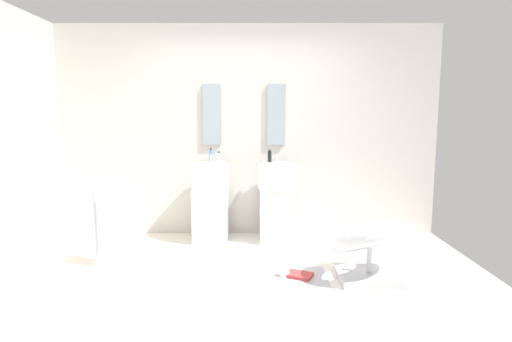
{
  "coord_description": "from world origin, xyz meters",
  "views": [
    {
      "loc": [
        0.15,
        -3.58,
        1.52
      ],
      "look_at": [
        0.15,
        0.55,
        0.95
      ],
      "focal_mm": 29.18,
      "sensor_mm": 36.0,
      "label": 1
    }
  ],
  "objects_px": {
    "magazine_red": "(299,275)",
    "coffee_mug": "(284,272)",
    "towel_rack": "(110,206)",
    "soap_bottle_black": "(269,156)",
    "pedestal_sink_left": "(210,200)",
    "pedestal_sink_right": "(277,200)",
    "lounge_chair": "(369,243)",
    "soap_bottle_blue": "(211,156)",
    "soap_bottle_white": "(219,158)"
  },
  "relations": [
    {
      "from": "coffee_mug",
      "to": "soap_bottle_blue",
      "type": "relative_size",
      "value": 0.51
    },
    {
      "from": "coffee_mug",
      "to": "soap_bottle_black",
      "type": "xyz_separation_m",
      "value": [
        -0.1,
        1.29,
        0.96
      ]
    },
    {
      "from": "pedestal_sink_left",
      "to": "pedestal_sink_right",
      "type": "xyz_separation_m",
      "value": [
        0.79,
        0.0,
        0.0
      ]
    },
    {
      "from": "magazine_red",
      "to": "coffee_mug",
      "type": "xyz_separation_m",
      "value": [
        -0.14,
        0.0,
        0.03
      ]
    },
    {
      "from": "pedestal_sink_right",
      "to": "soap_bottle_black",
      "type": "xyz_separation_m",
      "value": [
        -0.08,
        0.14,
        0.51
      ]
    },
    {
      "from": "lounge_chair",
      "to": "soap_bottle_black",
      "type": "height_order",
      "value": "soap_bottle_black"
    },
    {
      "from": "magazine_red",
      "to": "towel_rack",
      "type": "bearing_deg",
      "value": -163.33
    },
    {
      "from": "soap_bottle_black",
      "to": "coffee_mug",
      "type": "bearing_deg",
      "value": -85.53
    },
    {
      "from": "towel_rack",
      "to": "coffee_mug",
      "type": "relative_size",
      "value": 10.7
    },
    {
      "from": "towel_rack",
      "to": "magazine_red",
      "type": "distance_m",
      "value": 1.95
    },
    {
      "from": "pedestal_sink_right",
      "to": "soap_bottle_white",
      "type": "bearing_deg",
      "value": -177.03
    },
    {
      "from": "pedestal_sink_left",
      "to": "lounge_chair",
      "type": "distance_m",
      "value": 1.99
    },
    {
      "from": "soap_bottle_black",
      "to": "towel_rack",
      "type": "bearing_deg",
      "value": -147.3
    },
    {
      "from": "coffee_mug",
      "to": "soap_bottle_black",
      "type": "height_order",
      "value": "soap_bottle_black"
    },
    {
      "from": "pedestal_sink_right",
      "to": "coffee_mug",
      "type": "xyz_separation_m",
      "value": [
        0.02,
        -1.15,
        -0.44
      ]
    },
    {
      "from": "lounge_chair",
      "to": "soap_bottle_black",
      "type": "xyz_separation_m",
      "value": [
        -0.88,
        1.33,
        0.66
      ]
    },
    {
      "from": "lounge_chair",
      "to": "soap_bottle_blue",
      "type": "relative_size",
      "value": 5.96
    },
    {
      "from": "pedestal_sink_left",
      "to": "towel_rack",
      "type": "xyz_separation_m",
      "value": [
        -0.88,
        -0.88,
        0.13
      ]
    },
    {
      "from": "soap_bottle_blue",
      "to": "soap_bottle_black",
      "type": "distance_m",
      "value": 0.71
    },
    {
      "from": "coffee_mug",
      "to": "pedestal_sink_right",
      "type": "bearing_deg",
      "value": 90.9
    },
    {
      "from": "towel_rack",
      "to": "coffee_mug",
      "type": "height_order",
      "value": "towel_rack"
    },
    {
      "from": "magazine_red",
      "to": "soap_bottle_white",
      "type": "height_order",
      "value": "soap_bottle_white"
    },
    {
      "from": "soap_bottle_blue",
      "to": "soap_bottle_white",
      "type": "relative_size",
      "value": 1.18
    },
    {
      "from": "soap_bottle_blue",
      "to": "soap_bottle_black",
      "type": "relative_size",
      "value": 1.14
    },
    {
      "from": "lounge_chair",
      "to": "soap_bottle_white",
      "type": "distance_m",
      "value": 1.98
    },
    {
      "from": "pedestal_sink_right",
      "to": "soap_bottle_black",
      "type": "distance_m",
      "value": 0.54
    },
    {
      "from": "pedestal_sink_left",
      "to": "soap_bottle_white",
      "type": "xyz_separation_m",
      "value": [
        0.11,
        -0.04,
        0.51
      ]
    },
    {
      "from": "pedestal_sink_right",
      "to": "lounge_chair",
      "type": "distance_m",
      "value": 1.43
    },
    {
      "from": "towel_rack",
      "to": "soap_bottle_blue",
      "type": "distance_m",
      "value": 1.41
    },
    {
      "from": "pedestal_sink_right",
      "to": "pedestal_sink_left",
      "type": "bearing_deg",
      "value": 180.0
    },
    {
      "from": "pedestal_sink_left",
      "to": "soap_bottle_black",
      "type": "xyz_separation_m",
      "value": [
        0.71,
        0.14,
        0.51
      ]
    },
    {
      "from": "pedestal_sink_left",
      "to": "soap_bottle_blue",
      "type": "relative_size",
      "value": 5.95
    },
    {
      "from": "pedestal_sink_left",
      "to": "pedestal_sink_right",
      "type": "relative_size",
      "value": 1.0
    },
    {
      "from": "pedestal_sink_left",
      "to": "coffee_mug",
      "type": "bearing_deg",
      "value": -54.75
    },
    {
      "from": "towel_rack",
      "to": "soap_bottle_black",
      "type": "relative_size",
      "value": 6.19
    },
    {
      "from": "soap_bottle_black",
      "to": "soap_bottle_white",
      "type": "relative_size",
      "value": 1.04
    },
    {
      "from": "pedestal_sink_right",
      "to": "coffee_mug",
      "type": "distance_m",
      "value": 1.23
    },
    {
      "from": "towel_rack",
      "to": "magazine_red",
      "type": "height_order",
      "value": "towel_rack"
    },
    {
      "from": "soap_bottle_blue",
      "to": "lounge_chair",
      "type": "bearing_deg",
      "value": -39.89
    },
    {
      "from": "lounge_chair",
      "to": "coffee_mug",
      "type": "distance_m",
      "value": 0.83
    },
    {
      "from": "magazine_red",
      "to": "coffee_mug",
      "type": "height_order",
      "value": "coffee_mug"
    },
    {
      "from": "magazine_red",
      "to": "soap_bottle_black",
      "type": "height_order",
      "value": "soap_bottle_black"
    },
    {
      "from": "pedestal_sink_left",
      "to": "towel_rack",
      "type": "distance_m",
      "value": 1.26
    },
    {
      "from": "magazine_red",
      "to": "soap_bottle_blue",
      "type": "distance_m",
      "value": 1.89
    },
    {
      "from": "lounge_chair",
      "to": "pedestal_sink_left",
      "type": "bearing_deg",
      "value": 143.23
    },
    {
      "from": "magazine_red",
      "to": "coffee_mug",
      "type": "distance_m",
      "value": 0.14
    },
    {
      "from": "magazine_red",
      "to": "pedestal_sink_right",
      "type": "bearing_deg",
      "value": 122.73
    },
    {
      "from": "towel_rack",
      "to": "coffee_mug",
      "type": "bearing_deg",
      "value": -8.93
    },
    {
      "from": "pedestal_sink_left",
      "to": "soap_bottle_black",
      "type": "distance_m",
      "value": 0.89
    },
    {
      "from": "pedestal_sink_left",
      "to": "soap_bottle_black",
      "type": "bearing_deg",
      "value": 11.35
    }
  ]
}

